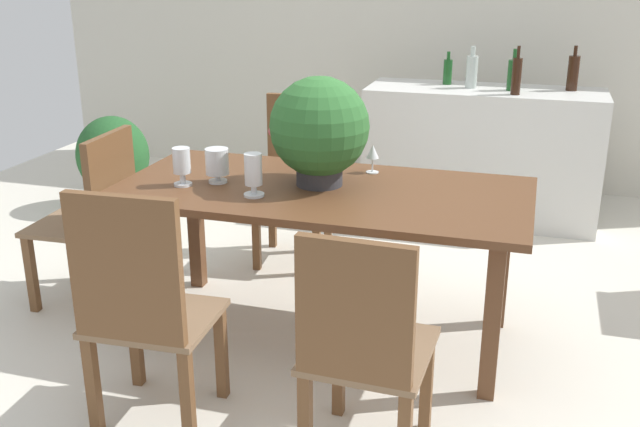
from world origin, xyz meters
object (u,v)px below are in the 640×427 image
(wine_glass, at_px, (373,153))
(potted_plant_floor, at_px, (113,158))
(dining_table, at_px, (322,206))
(kitchen_counter, at_px, (481,154))
(chair_head_end, at_px, (96,210))
(chair_near_right, at_px, (363,344))
(wine_bottle_dark, at_px, (472,71))
(crystal_vase_left, at_px, (182,163))
(crystal_vase_right, at_px, (217,163))
(wine_bottle_green, at_px, (573,73))
(flower_centerpiece, at_px, (319,129))
(wine_bottle_amber, at_px, (448,71))
(wine_bottle_clear, at_px, (513,74))
(chair_far_left, at_px, (297,171))
(wine_bottle_tall, at_px, (517,76))
(crystal_vase_center_near, at_px, (253,172))
(chair_near_left, at_px, (141,303))

(wine_glass, distance_m, potted_plant_floor, 2.50)
(dining_table, bearing_deg, kitchen_counter, 73.75)
(chair_head_end, xyz_separation_m, wine_glass, (1.41, 0.31, 0.34))
(chair_near_right, relative_size, wine_bottle_dark, 3.34)
(crystal_vase_left, distance_m, crystal_vase_right, 0.17)
(wine_bottle_green, bearing_deg, flower_centerpiece, -119.61)
(crystal_vase_left, xyz_separation_m, wine_bottle_amber, (0.94, 2.26, 0.15))
(flower_centerpiece, bearing_deg, wine_glass, 54.37)
(crystal_vase_left, distance_m, wine_bottle_amber, 2.45)
(wine_bottle_clear, height_order, wine_bottle_green, wine_bottle_green)
(wine_bottle_dark, bearing_deg, chair_head_end, -130.65)
(wine_glass, xyz_separation_m, wine_bottle_dark, (0.31, 1.69, 0.18))
(wine_bottle_amber, bearing_deg, wine_bottle_dark, -30.22)
(crystal_vase_left, bearing_deg, wine_glass, 30.08)
(chair_far_left, relative_size, wine_bottle_amber, 4.34)
(chair_far_left, height_order, potted_plant_floor, chair_far_left)
(dining_table, xyz_separation_m, wine_bottle_tall, (0.78, 1.83, 0.38))
(wine_bottle_green, bearing_deg, chair_head_end, -138.70)
(crystal_vase_center_near, xyz_separation_m, crystal_vase_right, (-0.24, 0.15, -0.01))
(wine_bottle_green, bearing_deg, crystal_vase_center_near, -121.28)
(chair_head_end, relative_size, wine_bottle_green, 3.14)
(wine_bottle_green, bearing_deg, wine_bottle_dark, -172.15)
(dining_table, relative_size, flower_centerpiece, 3.76)
(flower_centerpiece, xyz_separation_m, kitchen_counter, (0.61, 1.95, -0.57))
(dining_table, height_order, chair_far_left, chair_far_left)
(chair_near_right, xyz_separation_m, crystal_vase_left, (-1.07, 0.80, 0.35))
(wine_glass, relative_size, wine_bottle_tall, 0.45)
(chair_head_end, xyz_separation_m, wine_bottle_green, (2.38, 2.09, 0.52))
(chair_near_left, height_order, wine_bottle_amber, wine_bottle_amber)
(chair_near_left, xyz_separation_m, potted_plant_floor, (-1.59, 2.36, -0.17))
(chair_head_end, height_order, kitchen_counter, chair_head_end)
(chair_near_left, distance_m, wine_bottle_tall, 3.07)
(crystal_vase_right, height_order, wine_bottle_amber, wine_bottle_amber)
(flower_centerpiece, height_order, kitchen_counter, flower_centerpiece)
(chair_near_right, height_order, chair_head_end, chair_near_right)
(crystal_vase_right, relative_size, wine_bottle_amber, 0.72)
(potted_plant_floor, bearing_deg, wine_bottle_green, 12.18)
(dining_table, distance_m, chair_far_left, 1.06)
(crystal_vase_center_near, bearing_deg, wine_bottle_clear, 65.21)
(wine_bottle_amber, xyz_separation_m, wine_bottle_dark, (0.18, -0.10, 0.02))
(flower_centerpiece, height_order, potted_plant_floor, flower_centerpiece)
(chair_head_end, distance_m, crystal_vase_left, 0.71)
(crystal_vase_right, bearing_deg, wine_bottle_green, 52.69)
(crystal_vase_left, relative_size, potted_plant_floor, 0.26)
(crystal_vase_center_near, bearing_deg, flower_centerpiece, 47.15)
(chair_near_left, xyz_separation_m, crystal_vase_center_near, (0.17, 0.74, 0.32))
(flower_centerpiece, height_order, wine_bottle_dark, flower_centerpiece)
(wine_bottle_amber, relative_size, potted_plant_floor, 0.33)
(crystal_vase_center_near, relative_size, wine_bottle_dark, 0.70)
(crystal_vase_right, bearing_deg, wine_bottle_clear, 58.46)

